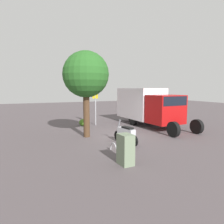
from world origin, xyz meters
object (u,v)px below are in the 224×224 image
(utility_cabinet, at_px, (126,149))
(bike_rack_hoop, at_px, (114,152))
(motorcycle, at_px, (126,134))
(stop_sign, at_px, (95,97))
(box_truck_near, at_px, (148,105))
(street_tree, at_px, (86,75))

(utility_cabinet, relative_size, bike_rack_hoop, 1.34)
(motorcycle, bearing_deg, stop_sign, -14.81)
(box_truck_near, relative_size, street_tree, 1.46)
(motorcycle, bearing_deg, bike_rack_hoop, 120.03)
(box_truck_near, relative_size, stop_sign, 2.19)
(street_tree, relative_size, utility_cabinet, 4.27)
(motorcycle, height_order, stop_sign, stop_sign)
(box_truck_near, height_order, street_tree, street_tree)
(street_tree, height_order, utility_cabinet, street_tree)
(motorcycle, bearing_deg, box_truck_near, -56.34)
(stop_sign, height_order, street_tree, street_tree)
(box_truck_near, bearing_deg, motorcycle, -47.84)
(box_truck_near, bearing_deg, street_tree, -75.20)
(stop_sign, xyz_separation_m, street_tree, (-3.39, 1.75, 1.36))
(stop_sign, distance_m, street_tree, 4.05)
(box_truck_near, distance_m, bike_rack_hoop, 7.22)
(bike_rack_hoop, bearing_deg, motorcycle, -48.99)
(box_truck_near, distance_m, street_tree, 5.91)
(motorcycle, distance_m, bike_rack_hoop, 1.58)
(motorcycle, height_order, utility_cabinet, motorcycle)
(stop_sign, relative_size, utility_cabinet, 2.86)
(street_tree, bearing_deg, bike_rack_hoop, -175.70)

